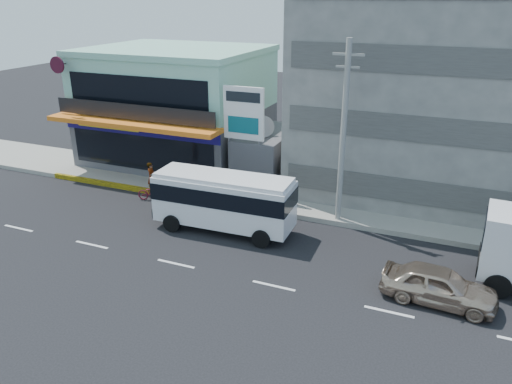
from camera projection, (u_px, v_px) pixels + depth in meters
ground at (176, 264)px, 23.79m from camera, size 120.00×120.00×0.00m
sidewalk at (330, 204)px, 30.08m from camera, size 70.00×5.00×0.30m
shop_building at (178, 109)px, 37.11m from camera, size 12.40×11.70×8.00m
concrete_building at (439, 81)px, 30.45m from camera, size 16.00×12.00×14.00m
gap_structure at (268, 158)px, 33.42m from camera, size 3.00×6.00×3.50m
satellite_dish at (263, 135)px, 31.88m from camera, size 1.50×1.50×0.15m
billboard at (244, 119)px, 30.02m from camera, size 2.60×0.18×6.90m
utility_pole_near at (343, 134)px, 26.06m from camera, size 1.60×0.30×10.00m
minibus at (224, 198)px, 26.51m from camera, size 7.60×2.85×3.15m
sedan at (439, 285)px, 20.58m from camera, size 4.77×2.18×1.59m
motorcycle_rider at (152, 188)px, 30.75m from camera, size 2.03×1.07×2.47m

